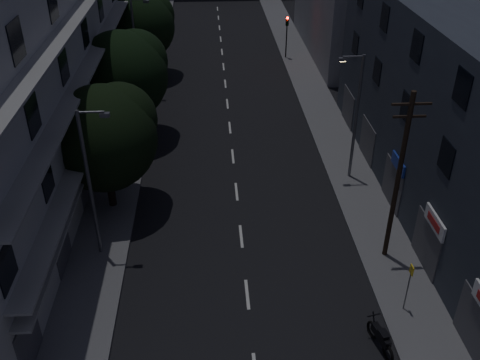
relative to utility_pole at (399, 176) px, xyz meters
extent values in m
plane|color=black|center=(-7.32, 16.13, -4.87)|extent=(160.00, 160.00, 0.00)
cube|color=#565659|center=(-14.82, 16.13, -4.79)|extent=(3.00, 90.00, 0.15)
cube|color=#565659|center=(0.18, 16.13, -4.79)|extent=(3.00, 90.00, 0.15)
cube|color=beige|center=(-7.32, -2.37, -4.86)|extent=(0.15, 2.00, 0.01)
cube|color=beige|center=(-7.32, 2.13, -4.86)|extent=(0.15, 2.00, 0.01)
cube|color=beige|center=(-7.32, 6.63, -4.86)|extent=(0.15, 2.00, 0.01)
cube|color=beige|center=(-7.32, 11.13, -4.86)|extent=(0.15, 2.00, 0.01)
cube|color=beige|center=(-7.32, 15.63, -4.86)|extent=(0.15, 2.00, 0.01)
cube|color=beige|center=(-7.32, 20.13, -4.86)|extent=(0.15, 2.00, 0.01)
cube|color=beige|center=(-7.32, 24.63, -4.86)|extent=(0.15, 2.00, 0.01)
cube|color=beige|center=(-7.32, 29.13, -4.86)|extent=(0.15, 2.00, 0.01)
cube|color=beige|center=(-7.32, 33.63, -4.86)|extent=(0.15, 2.00, 0.01)
cube|color=beige|center=(-7.32, 38.13, -4.86)|extent=(0.15, 2.00, 0.01)
cube|color=beige|center=(-7.32, 42.63, -4.86)|extent=(0.15, 2.00, 0.01)
cube|color=beige|center=(-7.32, 47.13, -4.86)|extent=(0.15, 2.00, 0.01)
cube|color=beige|center=(-7.32, 51.63, -4.86)|extent=(0.15, 2.00, 0.01)
cube|color=#A1A29D|center=(-19.32, 9.13, 2.13)|extent=(6.00, 36.00, 14.00)
cube|color=black|center=(-16.30, -5.87, -2.87)|extent=(0.06, 1.60, 1.60)
cube|color=black|center=(-16.30, 0.13, -2.87)|extent=(0.06, 1.60, 1.60)
cube|color=black|center=(-16.30, 6.13, -2.87)|extent=(0.06, 1.60, 1.60)
cube|color=black|center=(-16.30, 12.13, -2.87)|extent=(0.06, 1.60, 1.60)
cube|color=black|center=(-16.30, 18.13, -2.87)|extent=(0.06, 1.60, 1.60)
cube|color=black|center=(-16.30, 24.13, -2.87)|extent=(0.06, 1.60, 1.60)
cube|color=black|center=(-16.30, -5.87, 0.33)|extent=(0.06, 1.60, 1.60)
cube|color=black|center=(-16.30, 0.13, 0.33)|extent=(0.06, 1.60, 1.60)
cube|color=black|center=(-16.30, 6.13, 0.33)|extent=(0.06, 1.60, 1.60)
cube|color=black|center=(-16.30, 12.13, 0.33)|extent=(0.06, 1.60, 1.60)
cube|color=black|center=(-16.30, 18.13, 0.33)|extent=(0.06, 1.60, 1.60)
cube|color=black|center=(-16.30, 24.13, 0.33)|extent=(0.06, 1.60, 1.60)
cube|color=black|center=(-16.30, 0.13, 3.53)|extent=(0.06, 1.60, 1.60)
cube|color=black|center=(-16.30, 6.13, 3.53)|extent=(0.06, 1.60, 1.60)
cube|color=black|center=(-16.30, 12.13, 3.53)|extent=(0.06, 1.60, 1.60)
cube|color=black|center=(-16.30, 18.13, 3.53)|extent=(0.06, 1.60, 1.60)
cube|color=black|center=(-16.30, 0.13, 6.73)|extent=(0.06, 1.60, 1.60)
cube|color=black|center=(-16.30, 6.13, 6.73)|extent=(0.06, 1.60, 1.60)
cube|color=gray|center=(-15.82, 9.13, -0.87)|extent=(1.00, 32.40, 0.12)
cube|color=gray|center=(-15.82, 9.13, 2.33)|extent=(1.00, 32.40, 0.12)
cube|color=gray|center=(-15.82, 9.13, 5.53)|extent=(1.00, 32.40, 0.12)
cube|color=gray|center=(-15.92, 9.13, -1.77)|extent=(0.80, 32.40, 0.12)
cube|color=#424247|center=(-16.29, -5.87, -3.47)|extent=(0.06, 2.40, 2.40)
cube|color=#424247|center=(-16.29, 0.13, -3.47)|extent=(0.06, 2.40, 2.40)
cube|color=#424247|center=(-16.29, 6.13, -3.47)|extent=(0.06, 2.40, 2.40)
cube|color=#424247|center=(-16.29, 12.13, -3.47)|extent=(0.06, 2.40, 2.40)
cube|color=#424247|center=(-16.29, 18.13, -3.47)|extent=(0.06, 2.40, 2.40)
cube|color=#424247|center=(-16.29, 24.13, -3.47)|extent=(0.06, 2.40, 2.40)
cube|color=#292F38|center=(4.68, 5.13, 0.63)|extent=(6.00, 28.00, 11.00)
cube|color=black|center=(1.66, -0.87, 1.43)|extent=(0.06, 1.40, 1.50)
cube|color=black|center=(1.66, 4.63, 1.43)|extent=(0.06, 1.40, 1.50)
cube|color=black|center=(1.66, 10.13, 1.43)|extent=(0.06, 1.40, 1.50)
cube|color=black|center=(1.66, 15.63, 1.43)|extent=(0.06, 1.40, 1.50)
cube|color=black|center=(1.66, -0.87, 4.73)|extent=(0.06, 1.40, 1.50)
cube|color=black|center=(1.66, 4.63, 4.73)|extent=(0.06, 1.40, 1.50)
cube|color=black|center=(1.66, 10.13, 4.73)|extent=(0.06, 1.40, 1.50)
cube|color=#424247|center=(1.65, -6.37, -3.47)|extent=(0.06, 3.00, 2.60)
cube|color=#424247|center=(1.65, -0.87, -3.47)|extent=(0.06, 3.00, 2.60)
cube|color=#424247|center=(1.65, 4.63, -3.47)|extent=(0.06, 3.00, 2.60)
cube|color=#424247|center=(1.65, 10.13, -3.47)|extent=(0.06, 3.00, 2.60)
cube|color=#424247|center=(1.65, 15.63, -3.47)|extent=(0.06, 3.00, 2.60)
cube|color=silver|center=(1.58, -1.37, -1.77)|extent=(0.12, 2.20, 0.80)
cube|color=#B21414|center=(1.50, -1.37, -1.77)|extent=(0.02, 1.40, 0.36)
cube|color=navy|center=(1.58, 4.13, -1.77)|extent=(0.12, 2.00, 0.70)
cylinder|color=black|center=(-14.69, 5.49, -2.73)|extent=(0.44, 0.44, 3.97)
sphere|color=black|center=(-14.69, 5.49, -0.35)|extent=(5.96, 5.96, 5.96)
sphere|color=black|center=(-13.80, 6.24, 0.40)|extent=(4.17, 4.17, 4.17)
sphere|color=black|center=(-15.44, 4.90, 0.10)|extent=(3.87, 3.87, 3.87)
cylinder|color=black|center=(-14.73, 14.42, -2.63)|extent=(0.44, 0.44, 4.17)
sphere|color=black|center=(-14.73, 14.42, -0.13)|extent=(6.28, 6.28, 6.28)
sphere|color=black|center=(-13.79, 15.20, 0.65)|extent=(4.39, 4.39, 4.39)
sphere|color=black|center=(-15.52, 13.79, 0.34)|extent=(4.08, 4.08, 4.08)
cylinder|color=black|center=(-14.73, 27.02, -2.67)|extent=(0.44, 0.44, 4.09)
sphere|color=black|center=(-14.73, 27.02, -0.22)|extent=(6.10, 6.10, 6.10)
sphere|color=black|center=(-13.81, 27.78, 0.54)|extent=(4.27, 4.27, 4.27)
sphere|color=black|center=(-15.49, 26.41, 0.23)|extent=(3.97, 3.97, 3.97)
cylinder|color=black|center=(-0.95, 31.09, -3.12)|extent=(0.12, 0.12, 3.20)
cube|color=black|center=(-0.95, 31.09, -1.07)|extent=(0.28, 0.22, 0.90)
sphere|color=#FF0C05|center=(-0.95, 30.94, -0.74)|extent=(0.22, 0.22, 0.22)
sphere|color=#3F330C|center=(-0.95, 30.94, -1.04)|extent=(0.22, 0.22, 0.22)
sphere|color=black|center=(-0.95, 30.94, -1.34)|extent=(0.22, 0.22, 0.22)
cylinder|color=black|center=(-13.64, 29.76, -3.12)|extent=(0.12, 0.12, 3.20)
cube|color=black|center=(-13.64, 29.76, -1.07)|extent=(0.28, 0.22, 0.90)
sphere|color=black|center=(-13.64, 29.61, -0.74)|extent=(0.22, 0.22, 0.22)
sphere|color=#3F330C|center=(-13.64, 29.61, -1.04)|extent=(0.22, 0.22, 0.22)
sphere|color=#0CFF26|center=(-13.64, 29.61, -1.34)|extent=(0.22, 0.22, 0.22)
cylinder|color=#5A5B62|center=(-14.71, 1.13, -0.72)|extent=(0.18, 0.18, 8.00)
cylinder|color=#5A5B62|center=(-14.11, 1.13, 3.18)|extent=(1.20, 0.10, 0.10)
cube|color=#5A5B62|center=(-13.51, 1.13, 3.03)|extent=(0.45, 0.25, 0.18)
cube|color=#4C4C4C|center=(-13.51, 1.13, 2.93)|extent=(0.35, 0.18, 0.04)
cylinder|color=slate|center=(0.01, 7.85, -0.72)|extent=(0.18, 0.18, 8.00)
cylinder|color=slate|center=(-0.59, 7.85, 3.18)|extent=(1.20, 0.10, 0.10)
cube|color=slate|center=(-1.19, 7.85, 3.03)|extent=(0.45, 0.25, 0.18)
cube|color=#FFD88C|center=(-1.19, 7.85, 2.93)|extent=(0.35, 0.18, 0.04)
cylinder|color=#585C60|center=(-14.71, 22.28, -0.72)|extent=(0.18, 0.18, 8.00)
cylinder|color=#585C60|center=(-14.11, 22.28, 3.18)|extent=(1.20, 0.10, 0.10)
cube|color=#585C60|center=(-13.51, 22.28, 3.03)|extent=(0.45, 0.25, 0.18)
cube|color=#4C4C4C|center=(-13.51, 22.28, 2.93)|extent=(0.35, 0.18, 0.04)
cylinder|color=black|center=(0.00, 0.00, -0.22)|extent=(0.24, 0.24, 9.00)
cube|color=black|center=(0.00, 0.00, 3.68)|extent=(1.80, 0.10, 0.10)
cube|color=black|center=(0.00, 0.00, 3.08)|extent=(1.50, 0.10, 0.10)
cylinder|color=#595B60|center=(-0.28, -3.88, -3.47)|extent=(0.06, 0.06, 2.50)
cube|color=yellow|center=(-0.28, -3.88, -2.42)|extent=(0.05, 0.35, 0.45)
torus|color=black|center=(-1.81, -6.51, -4.53)|extent=(0.30, 0.79, 0.79)
torus|color=black|center=(-2.12, -5.21, -4.53)|extent=(0.30, 0.79, 0.79)
cube|color=black|center=(-1.96, -5.86, -4.18)|extent=(0.55, 1.26, 0.39)
cube|color=black|center=(-1.92, -6.03, -3.89)|extent=(0.44, 0.56, 0.11)
cylinder|color=black|center=(-2.10, -5.27, -4.03)|extent=(0.18, 0.49, 0.94)
cube|color=black|center=(-2.13, -5.16, -3.70)|extent=(0.61, 0.18, 0.04)
camera|label=1|loc=(-8.82, -21.04, 13.09)|focal=40.00mm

